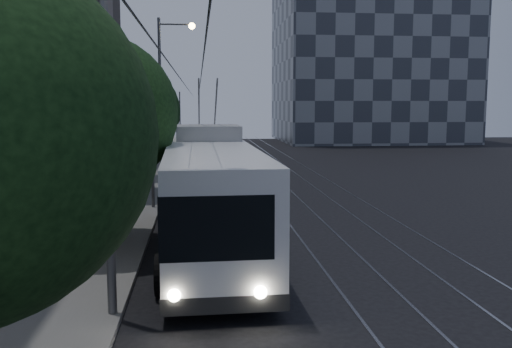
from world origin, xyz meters
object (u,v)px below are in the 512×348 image
object	(u,v)px
car_white_b	(208,170)
streetlamp_near	(124,73)
trolleybus	(210,195)
car_white_a	(208,173)
car_white_c	(207,162)
car_white_d	(186,153)
streetlamp_far	(166,81)
pickup_silver	(211,189)

from	to	relation	value
car_white_b	streetlamp_near	bearing A→B (deg)	-79.80
trolleybus	streetlamp_near	xyz separation A→B (m)	(-1.90, -5.75, 3.58)
car_white_a	car_white_c	bearing A→B (deg)	100.50
car_white_d	streetlamp_near	distance (m)	34.98
car_white_b	streetlamp_far	bearing A→B (deg)	137.16
car_white_c	streetlamp_near	bearing A→B (deg)	-84.52
car_white_b	streetlamp_far	world-z (taller)	streetlamp_far
car_white_c	car_white_d	distance (m)	7.32
trolleybus	streetlamp_far	distance (m)	21.67
car_white_c	streetlamp_far	world-z (taller)	streetlamp_far
car_white_a	car_white_b	distance (m)	1.13
car_white_d	streetlamp_near	bearing A→B (deg)	-71.27
car_white_b	pickup_silver	bearing A→B (deg)	-74.47
pickup_silver	car_white_b	distance (m)	8.04
streetlamp_near	car_white_b	bearing A→B (deg)	84.66
trolleybus	car_white_a	bearing A→B (deg)	87.74
streetlamp_near	streetlamp_far	size ratio (longest dim) A/B	0.85
trolleybus	streetlamp_far	size ratio (longest dim) A/B	1.28
streetlamp_near	streetlamp_far	xyz separation A→B (m)	(-0.56, 26.82, 0.83)
pickup_silver	car_white_c	world-z (taller)	pickup_silver
streetlamp_far	car_white_b	bearing A→B (deg)	-58.37
pickup_silver	car_white_d	bearing A→B (deg)	90.32
pickup_silver	streetlamp_far	world-z (taller)	streetlamp_far
car_white_a	car_white_d	distance (m)	13.37
pickup_silver	car_white_a	size ratio (longest dim) A/B	1.43
trolleybus	streetlamp_far	xyz separation A→B (m)	(-2.46, 21.08, 4.41)
pickup_silver	car_white_b	xyz separation A→B (m)	(0.00, 8.04, -0.06)
car_white_a	car_white_d	world-z (taller)	car_white_d
trolleybus	car_white_a	distance (m)	15.68
pickup_silver	streetlamp_far	bearing A→B (deg)	97.93
car_white_d	streetlamp_near	size ratio (longest dim) A/B	0.42
pickup_silver	car_white_b	bearing A→B (deg)	85.79
trolleybus	pickup_silver	distance (m)	8.79
pickup_silver	car_white_d	distance (m)	20.25
car_white_a	streetlamp_far	size ratio (longest dim) A/B	0.35
streetlamp_near	streetlamp_far	bearing A→B (deg)	91.19
trolleybus	car_white_b	distance (m)	16.80
car_white_c	streetlamp_near	world-z (taller)	streetlamp_near
car_white_d	car_white_b	bearing A→B (deg)	-62.93
car_white_b	streetlamp_near	world-z (taller)	streetlamp_near
car_white_a	streetlamp_near	xyz separation A→B (m)	(-2.10, -21.38, 4.79)
car_white_c	car_white_d	world-z (taller)	car_white_c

